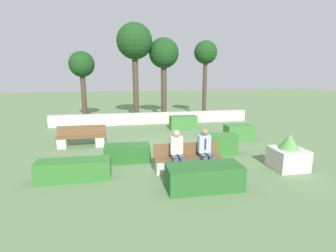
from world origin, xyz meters
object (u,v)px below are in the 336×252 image
object	(u,v)px
person_seated_woman	(177,150)
tree_center_left	(135,43)
bench_front	(188,160)
tree_center_right	(164,56)
bench_left_side	(82,139)
planter_corner_left	(288,155)
tree_leftmost	(82,67)
tree_rightmost	(206,55)
person_seated_man	(205,148)

from	to	relation	value
person_seated_woman	tree_center_left	distance (m)	9.61
bench_front	tree_center_right	distance (m)	9.73
bench_left_side	planter_corner_left	distance (m)	7.83
tree_leftmost	tree_rightmost	xyz separation A→B (m)	(7.56, -0.38, 0.70)
person_seated_woman	tree_rightmost	distance (m)	10.12
tree_center_left	tree_rightmost	xyz separation A→B (m)	(4.42, 0.08, -0.64)
person_seated_man	tree_rightmost	distance (m)	9.82
bench_left_side	planter_corner_left	world-z (taller)	planter_corner_left
bench_front	planter_corner_left	world-z (taller)	planter_corner_left
bench_left_side	tree_center_right	xyz separation A→B (m)	(4.39, 5.68, 3.65)
bench_left_side	planter_corner_left	size ratio (longest dim) A/B	1.68
bench_front	person_seated_woman	xyz separation A→B (m)	(-0.37, -0.14, 0.40)
planter_corner_left	bench_front	bearing A→B (deg)	172.70
person_seated_woman	tree_rightmost	world-z (taller)	tree_rightmost
tree_leftmost	tree_center_left	xyz separation A→B (m)	(3.14, -0.46, 1.34)
person_seated_woman	bench_left_side	bearing A→B (deg)	133.67
tree_leftmost	tree_rightmost	size ratio (longest dim) A/B	0.86
bench_front	tree_leftmost	xyz separation A→B (m)	(-4.23, 9.07, 2.97)
person_seated_man	tree_rightmost	size ratio (longest dim) A/B	0.28
planter_corner_left	tree_center_right	world-z (taller)	tree_center_right
tree_rightmost	tree_leftmost	bearing A→B (deg)	177.13
tree_rightmost	tree_center_right	bearing A→B (deg)	173.35
tree_center_left	tree_rightmost	size ratio (longest dim) A/B	1.19
tree_center_right	tree_rightmost	xyz separation A→B (m)	(2.61, -0.30, 0.02)
bench_left_side	person_seated_woman	world-z (taller)	person_seated_woman
planter_corner_left	tree_center_right	xyz separation A→B (m)	(-2.50, 9.41, 3.52)
bench_front	tree_center_right	xyz separation A→B (m)	(0.72, 9.00, 3.65)
person_seated_man	planter_corner_left	size ratio (longest dim) A/B	1.16
person_seated_man	tree_center_right	size ratio (longest dim) A/B	0.27
bench_front	bench_left_side	size ratio (longest dim) A/B	1.08
tree_rightmost	bench_left_side	bearing A→B (deg)	-142.47
tree_center_left	tree_rightmost	world-z (taller)	tree_center_left
tree_rightmost	tree_center_left	bearing A→B (deg)	-178.95
person_seated_man	tree_leftmost	size ratio (longest dim) A/B	0.32
planter_corner_left	tree_leftmost	distance (m)	12.39
tree_center_left	tree_center_right	distance (m)	1.96
bench_front	person_seated_man	size ratio (longest dim) A/B	1.57
tree_center_right	tree_center_left	bearing A→B (deg)	-167.96
planter_corner_left	tree_center_right	bearing A→B (deg)	104.89
bench_left_side	planter_corner_left	xyz separation A→B (m)	(6.89, -3.73, 0.13)
person_seated_woman	person_seated_man	bearing A→B (deg)	0.08
bench_front	person_seated_woman	bearing A→B (deg)	-158.75
tree_center_right	person_seated_woman	bearing A→B (deg)	-96.77
bench_left_side	tree_leftmost	bearing A→B (deg)	95.43
planter_corner_left	tree_center_left	bearing A→B (deg)	115.53
bench_front	tree_leftmost	bearing A→B (deg)	115.02
tree_leftmost	tree_rightmost	distance (m)	7.60
bench_left_side	tree_center_left	size ratio (longest dim) A/B	0.34
bench_left_side	tree_rightmost	size ratio (longest dim) A/B	0.40
bench_front	planter_corner_left	bearing A→B (deg)	-7.30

